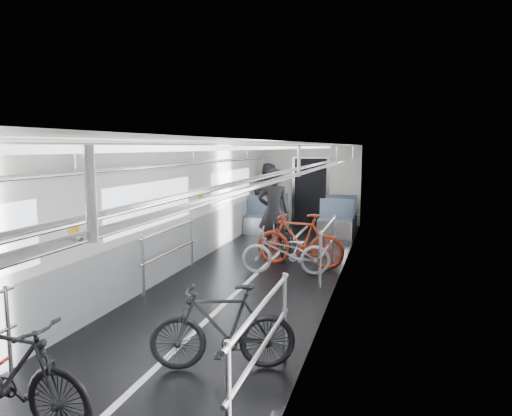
% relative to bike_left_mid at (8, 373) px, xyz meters
% --- Properties ---
extents(car_shell, '(3.02, 14.01, 2.41)m').
position_rel_bike_left_mid_xyz_m(car_shell, '(0.63, 5.73, 0.63)').
color(car_shell, black).
rests_on(car_shell, ground).
extents(bike_left_mid, '(1.69, 0.54, 1.00)m').
position_rel_bike_left_mid_xyz_m(bike_left_mid, '(0.00, 0.00, 0.00)').
color(bike_left_mid, black).
rests_on(bike_left_mid, floor).
extents(bike_right_near, '(1.60, 0.92, 0.93)m').
position_rel_bike_left_mid_xyz_m(bike_right_near, '(1.33, 1.49, -0.04)').
color(bike_right_near, black).
rests_on(bike_right_near, floor).
extents(bike_right_mid, '(1.71, 0.85, 0.86)m').
position_rel_bike_left_mid_xyz_m(bike_right_mid, '(1.15, 5.25, -0.07)').
color(bike_right_mid, '#A4A3A8').
rests_on(bike_right_mid, floor).
extents(bike_right_far, '(1.83, 0.71, 1.07)m').
position_rel_bike_left_mid_xyz_m(bike_right_far, '(1.29, 5.85, 0.03)').
color(bike_right_far, '#9E2A13').
rests_on(bike_right_far, floor).
extents(bike_aisle, '(0.66, 1.57, 0.80)m').
position_rel_bike_left_mid_xyz_m(bike_aisle, '(0.90, 6.61, -0.10)').
color(bike_aisle, black).
rests_on(bike_aisle, floor).
extents(person_standing, '(0.80, 0.65, 1.90)m').
position_rel_bike_left_mid_xyz_m(person_standing, '(0.54, 6.71, 0.45)').
color(person_standing, black).
rests_on(person_standing, floor).
extents(person_seated, '(1.05, 0.89, 1.88)m').
position_rel_bike_left_mid_xyz_m(person_seated, '(-0.49, 10.04, 0.44)').
color(person_seated, '#33313A').
rests_on(person_seated, floor).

